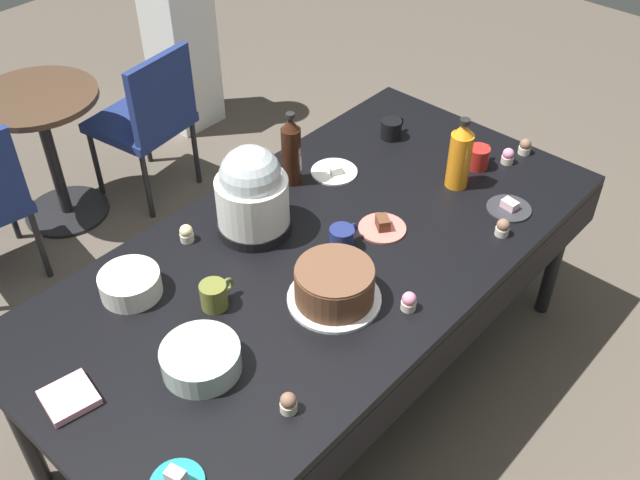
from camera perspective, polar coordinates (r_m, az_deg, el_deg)
ground at (r=3.12m, az=0.00°, el=-11.25°), size 9.00×9.00×0.00m
potluck_table at (r=2.61m, az=0.00°, el=-1.87°), size 2.20×1.10×0.75m
frosted_layer_cake at (r=2.35m, az=1.14°, el=-3.57°), size 0.31×0.31×0.14m
slow_cooker at (r=2.57m, az=-5.35°, el=3.64°), size 0.27×0.27×0.35m
glass_salad_bowl at (r=2.20m, az=-9.31°, el=-9.18°), size 0.24×0.24×0.08m
ceramic_snack_bowl at (r=2.47m, az=-14.64°, el=-3.35°), size 0.20×0.20×0.08m
dessert_plate_coral at (r=2.66m, az=4.91°, el=1.07°), size 0.18×0.18×0.05m
dessert_plate_white at (r=2.94m, az=1.12°, el=5.44°), size 0.19×0.19×0.04m
dessert_plate_charcoal at (r=2.84m, az=14.59°, el=2.48°), size 0.17×0.17×0.04m
cupcake_mint at (r=2.08m, az=-2.49°, el=-12.64°), size 0.05×0.05×0.07m
cupcake_lemon at (r=2.36m, az=6.98°, el=-4.80°), size 0.05×0.05×0.07m
cupcake_cocoa at (r=2.70m, az=14.12°, el=0.95°), size 0.05×0.05×0.07m
cupcake_berry at (r=3.16m, az=15.76°, el=7.05°), size 0.05×0.05×0.07m
cupcake_rose at (r=2.63m, az=-10.42°, el=0.51°), size 0.05×0.05×0.07m
cupcake_vanilla at (r=3.08m, az=14.51°, el=6.38°), size 0.05×0.05×0.07m
soda_bottle_orange_juice at (r=2.85m, az=10.91°, el=6.52°), size 0.09×0.09×0.30m
soda_bottle_cola at (r=2.82m, az=-2.27°, el=6.99°), size 0.08×0.08×0.31m
coffee_mug_olive at (r=2.37m, az=-8.27°, el=-4.29°), size 0.13×0.09×0.09m
coffee_mug_red at (r=3.02m, az=12.31°, el=6.36°), size 0.13×0.09×0.09m
coffee_mug_navy at (r=2.55m, az=1.75°, el=0.13°), size 0.13×0.09×0.09m
coffee_mug_black at (r=3.16m, az=5.62°, el=8.66°), size 0.13×0.09×0.08m
paper_napkin_stack at (r=2.23m, az=-19.05°, el=-11.59°), size 0.16×0.16×0.02m
maroon_chair_right at (r=3.92m, az=-13.31°, el=9.48°), size 0.50×0.50×0.85m
round_cafe_table at (r=3.90m, az=-20.70°, el=7.76°), size 0.60×0.60×0.72m
water_cooler at (r=4.54m, az=-10.99°, el=15.66°), size 0.32×0.32×1.24m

